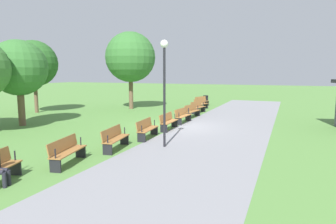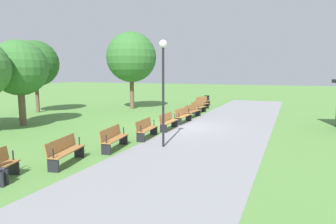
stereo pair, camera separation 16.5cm
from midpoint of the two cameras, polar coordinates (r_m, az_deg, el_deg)
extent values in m
plane|color=#54843D|center=(16.90, 2.10, -2.79)|extent=(120.00, 120.00, 0.00)
cube|color=gray|center=(16.17, 10.73, -3.40)|extent=(35.16, 5.16, 0.01)
cube|color=#996633|center=(26.97, 7.14, 2.07)|extent=(1.84, 0.91, 0.04)
cube|color=#996633|center=(27.05, 6.79, 2.61)|extent=(1.74, 0.59, 0.40)
cube|color=black|center=(27.70, 8.04, 1.72)|extent=(0.16, 0.38, 0.43)
cylinder|color=black|center=(27.65, 8.10, 2.53)|extent=(0.05, 0.05, 0.30)
cube|color=black|center=(26.29, 6.18, 1.43)|extent=(0.16, 0.38, 0.43)
cylinder|color=black|center=(26.24, 6.22, 2.28)|extent=(0.05, 0.05, 0.30)
cube|color=#996633|center=(24.67, 6.95, 1.54)|extent=(1.84, 0.81, 0.04)
cube|color=#996633|center=(24.74, 6.56, 2.13)|extent=(1.76, 0.48, 0.40)
cube|color=black|center=(25.42, 7.84, 1.18)|extent=(0.14, 0.38, 0.43)
cylinder|color=black|center=(25.37, 7.90, 2.07)|extent=(0.05, 0.05, 0.30)
cube|color=black|center=(23.97, 5.99, 0.82)|extent=(0.14, 0.38, 0.43)
cylinder|color=black|center=(23.92, 6.05, 1.76)|extent=(0.05, 0.05, 0.30)
cube|color=#996633|center=(22.38, 6.36, 0.92)|extent=(1.83, 0.71, 0.04)
cube|color=#996633|center=(22.44, 5.91, 1.57)|extent=(1.78, 0.38, 0.40)
cube|color=black|center=(23.15, 7.25, 0.55)|extent=(0.12, 0.38, 0.43)
cylinder|color=black|center=(23.10, 7.31, 1.52)|extent=(0.05, 0.05, 0.30)
cube|color=black|center=(21.67, 5.40, 0.09)|extent=(0.12, 0.38, 0.43)
cylinder|color=black|center=(21.61, 5.46, 1.12)|extent=(0.05, 0.05, 0.30)
cube|color=#996633|center=(20.12, 5.24, 0.17)|extent=(1.82, 0.60, 0.04)
cube|color=#996633|center=(20.17, 4.73, 0.89)|extent=(1.79, 0.27, 0.40)
cube|color=black|center=(20.91, 6.13, -0.20)|extent=(0.09, 0.38, 0.43)
cylinder|color=black|center=(20.85, 6.20, 0.87)|extent=(0.05, 0.05, 0.30)
cube|color=black|center=(19.39, 4.26, -0.80)|extent=(0.09, 0.38, 0.43)
cylinder|color=black|center=(19.33, 4.33, 0.36)|extent=(0.05, 0.05, 0.30)
cube|color=#996633|center=(17.90, 3.39, -0.75)|extent=(1.80, 0.49, 0.04)
cube|color=#996633|center=(17.94, 2.80, 0.05)|extent=(1.79, 0.16, 0.40)
cube|color=black|center=(18.71, 4.32, -1.12)|extent=(0.07, 0.38, 0.43)
cylinder|color=black|center=(18.64, 4.39, 0.08)|extent=(0.05, 0.05, 0.30)
cube|color=black|center=(17.18, 2.36, -1.89)|extent=(0.07, 0.38, 0.43)
cylinder|color=black|center=(17.11, 2.43, -0.59)|extent=(0.05, 0.05, 0.30)
cube|color=#996633|center=(15.77, 0.54, -1.90)|extent=(1.80, 0.49, 0.04)
cube|color=#996633|center=(15.80, -0.14, -0.99)|extent=(1.79, 0.16, 0.40)
cube|color=black|center=(16.58, 1.56, -2.24)|extent=(0.07, 0.38, 0.43)
cylinder|color=black|center=(16.51, 1.63, -0.90)|extent=(0.05, 0.05, 0.30)
cube|color=black|center=(15.05, -0.59, -3.27)|extent=(0.07, 0.38, 0.43)
cylinder|color=black|center=(14.97, -0.52, -1.79)|extent=(0.05, 0.05, 0.30)
cube|color=#996633|center=(13.76, -3.72, -3.34)|extent=(1.82, 0.60, 0.04)
cube|color=#996633|center=(13.79, -4.50, -2.30)|extent=(1.79, 0.27, 0.40)
cube|color=black|center=(14.57, -2.51, -3.64)|extent=(0.09, 0.38, 0.43)
cylinder|color=black|center=(14.49, -2.44, -2.12)|extent=(0.05, 0.05, 0.30)
cube|color=black|center=(13.06, -5.06, -5.01)|extent=(0.09, 0.38, 0.43)
cylinder|color=black|center=(12.97, -5.00, -3.31)|extent=(0.05, 0.05, 0.30)
cube|color=#996633|center=(11.96, -9.95, -5.15)|extent=(1.83, 0.71, 0.04)
cube|color=#996633|center=(11.99, -10.85, -3.95)|extent=(1.78, 0.38, 0.40)
cube|color=black|center=(12.75, -8.38, -5.37)|extent=(0.12, 0.38, 0.43)
cylinder|color=black|center=(12.66, -8.33, -3.64)|extent=(0.05, 0.05, 0.30)
cube|color=black|center=(11.28, -11.66, -7.19)|extent=(0.12, 0.38, 0.43)
cylinder|color=black|center=(11.18, -11.63, -5.24)|extent=(0.05, 0.05, 0.30)
cube|color=#996633|center=(10.46, -18.80, -7.32)|extent=(1.84, 0.81, 0.04)
cube|color=#996633|center=(10.50, -19.81, -5.94)|extent=(1.76, 0.48, 0.40)
cube|color=black|center=(11.22, -16.64, -7.44)|extent=(0.14, 0.38, 0.43)
cylinder|color=black|center=(11.12, -16.62, -5.48)|extent=(0.05, 0.05, 0.30)
cube|color=black|center=(9.84, -21.15, -9.79)|extent=(0.14, 0.38, 0.43)
cylinder|color=black|center=(9.72, -21.17, -7.58)|extent=(0.05, 0.05, 0.30)
cube|color=black|center=(10.13, -27.67, -9.67)|extent=(0.16, 0.38, 0.43)
cylinder|color=black|center=(10.01, -27.72, -7.52)|extent=(0.05, 0.05, 0.30)
cylinder|color=#23232D|center=(9.38, -29.68, -9.78)|extent=(0.22, 0.38, 0.13)
cylinder|color=#23232D|center=(9.34, -28.69, -11.18)|extent=(0.14, 0.14, 0.43)
cylinder|color=#23232D|center=(9.21, -29.36, -11.50)|extent=(0.14, 0.14, 0.43)
cylinder|color=brown|center=(19.04, -26.51, 1.12)|extent=(0.38, 0.38, 2.33)
sphere|color=#336B2D|center=(18.94, -26.92, 7.75)|extent=(3.20, 3.20, 3.20)
cylinder|color=brown|center=(25.05, -6.91, 4.07)|extent=(0.36, 0.36, 3.01)
sphere|color=#336B2D|center=(25.03, -7.01, 10.65)|extent=(4.20, 4.20, 4.20)
cylinder|color=brown|center=(24.76, -24.12, 2.97)|extent=(0.27, 0.27, 2.64)
sphere|color=#285B23|center=(24.70, -24.43, 8.66)|extent=(3.51, 3.51, 3.51)
cylinder|color=black|center=(11.94, -0.56, 2.74)|extent=(0.10, 0.10, 4.10)
sphere|color=white|center=(11.95, -0.57, 13.25)|extent=(0.32, 0.32, 0.32)
cylinder|color=black|center=(28.41, 7.78, 2.34)|extent=(0.49, 0.49, 0.89)
camera|label=1|loc=(0.08, -89.72, 0.04)|focal=31.05mm
camera|label=2|loc=(0.08, 90.28, -0.04)|focal=31.05mm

